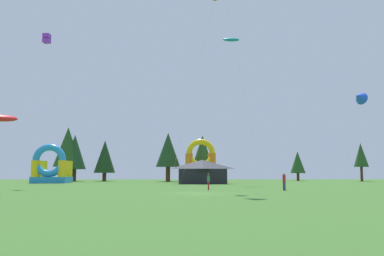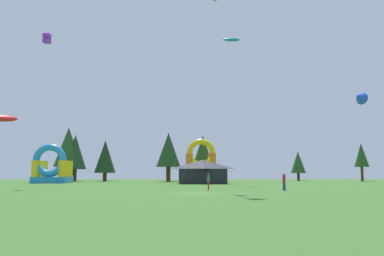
% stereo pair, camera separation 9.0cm
% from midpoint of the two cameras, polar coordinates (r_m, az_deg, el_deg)
% --- Properties ---
extents(ground_plane, '(120.00, 120.00, 0.00)m').
position_cam_midpoint_polar(ground_plane, '(35.75, 0.45, -9.17)').
color(ground_plane, '#3D6B28').
extents(kite_purple_box, '(1.41, 7.48, 19.36)m').
position_cam_midpoint_polar(kite_purple_box, '(56.18, -19.76, 11.71)').
color(kite_purple_box, purple).
rests_on(kite_purple_box, ground_plane).
extents(kite_teal_parafoil, '(9.43, 3.36, 22.74)m').
position_cam_midpoint_polar(kite_teal_parafoil, '(64.41, 5.48, 12.22)').
color(kite_teal_parafoil, '#0C7F7A').
rests_on(kite_teal_parafoil, ground_plane).
extents(kite_red_parafoil, '(3.01, 3.47, 7.08)m').
position_cam_midpoint_polar(kite_red_parafoil, '(39.27, -25.24, 1.28)').
color(kite_red_parafoil, red).
rests_on(kite_red_parafoil, ground_plane).
extents(kite_blue_delta, '(3.05, 3.56, 12.65)m').
position_cam_midpoint_polar(kite_blue_delta, '(58.43, 22.36, 4.02)').
color(kite_blue_delta, blue).
rests_on(kite_blue_delta, ground_plane).
extents(person_left_edge, '(0.32, 0.32, 1.67)m').
position_cam_midpoint_polar(person_left_edge, '(42.66, 2.26, -7.33)').
color(person_left_edge, '#B21E26').
rests_on(person_left_edge, ground_plane).
extents(person_near_camera, '(0.43, 0.43, 1.79)m').
position_cam_midpoint_polar(person_near_camera, '(42.11, 12.74, -7.10)').
color(person_near_camera, navy).
rests_on(person_near_camera, ground_plane).
extents(inflatable_orange_dome, '(5.68, 4.95, 6.35)m').
position_cam_midpoint_polar(inflatable_orange_dome, '(70.90, -19.22, -5.49)').
color(inflatable_orange_dome, '#268CD8').
rests_on(inflatable_orange_dome, ground_plane).
extents(inflatable_yellow_castle, '(5.17, 4.27, 7.45)m').
position_cam_midpoint_polar(inflatable_yellow_castle, '(70.81, 1.16, -5.36)').
color(inflatable_yellow_castle, yellow).
rests_on(inflatable_yellow_castle, ground_plane).
extents(festival_tent, '(7.20, 3.61, 3.63)m').
position_cam_midpoint_polar(festival_tent, '(62.16, 1.41, -6.17)').
color(festival_tent, black).
rests_on(festival_tent, ground_plane).
extents(tree_row_1, '(5.37, 5.37, 10.34)m').
position_cam_midpoint_polar(tree_row_1, '(81.39, -17.06, -2.59)').
color(tree_row_1, '#4C331E').
rests_on(tree_row_1, ground_plane).
extents(tree_row_2, '(4.35, 4.35, 8.87)m').
position_cam_midpoint_polar(tree_row_2, '(81.05, -16.17, -3.29)').
color(tree_row_2, '#4C331E').
rests_on(tree_row_2, ground_plane).
extents(tree_row_3, '(4.09, 4.09, 7.88)m').
position_cam_midpoint_polar(tree_row_3, '(80.56, -12.18, -3.96)').
color(tree_row_3, '#4C331E').
rests_on(tree_row_3, ground_plane).
extents(tree_row_4, '(4.56, 4.56, 9.08)m').
position_cam_midpoint_polar(tree_row_4, '(76.07, -3.41, -3.11)').
color(tree_row_4, '#4C331E').
rests_on(tree_row_4, ground_plane).
extents(tree_row_5, '(4.77, 4.77, 8.65)m').
position_cam_midpoint_polar(tree_row_5, '(76.68, 1.45, -3.68)').
color(tree_row_5, '#4C331E').
rests_on(tree_row_5, ground_plane).
extents(tree_row_6, '(2.98, 2.98, 5.89)m').
position_cam_midpoint_polar(tree_row_6, '(84.35, 14.58, -4.69)').
color(tree_row_6, '#4C331E').
rests_on(tree_row_6, ground_plane).
extents(tree_row_7, '(2.70, 2.70, 7.27)m').
position_cam_midpoint_polar(tree_row_7, '(83.88, 22.59, -3.55)').
color(tree_row_7, '#4C331E').
rests_on(tree_row_7, ground_plane).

